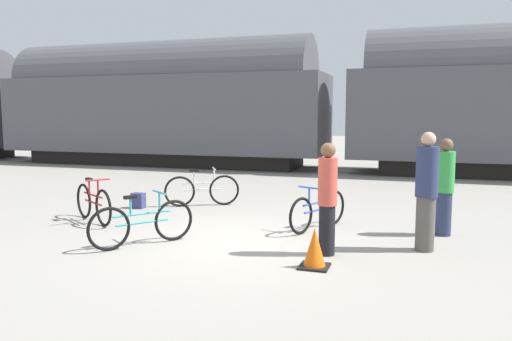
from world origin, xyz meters
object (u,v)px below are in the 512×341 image
object	(u,v)px
person_in_green	(445,187)
traffic_cone	(315,249)
person_in_red	(327,198)
bicycle_blue	(318,210)
backpack	(138,201)
bicycle_teal	(143,223)
bicycle_silver	(202,190)
freight_train	(339,100)
person_in_navy	(426,191)
bicycle_maroon	(93,203)

from	to	relation	value
person_in_green	traffic_cone	distance (m)	3.10
person_in_red	bicycle_blue	bearing A→B (deg)	4.19
traffic_cone	person_in_green	bearing A→B (deg)	55.09
person_in_red	person_in_green	world-z (taller)	person_in_green
backpack	traffic_cone	world-z (taller)	traffic_cone
bicycle_teal	bicycle_silver	size ratio (longest dim) A/B	0.97
freight_train	person_in_navy	world-z (taller)	freight_train
bicycle_teal	person_in_red	distance (m)	2.94
bicycle_silver	traffic_cone	xyz separation A→B (m)	(3.36, -3.73, -0.11)
bicycle_blue	person_in_red	world-z (taller)	person_in_red
traffic_cone	bicycle_teal	bearing A→B (deg)	174.40
person_in_green	bicycle_silver	bearing A→B (deg)	108.78
person_in_red	person_in_navy	xyz separation A→B (m)	(1.38, 0.70, 0.06)
person_in_green	person_in_navy	bearing A→B (deg)	-163.02
person_in_green	backpack	world-z (taller)	person_in_green
freight_train	bicycle_maroon	bearing A→B (deg)	-106.71
freight_train	traffic_cone	bearing A→B (deg)	-82.49
freight_train	bicycle_maroon	xyz separation A→B (m)	(-3.10, -10.31, -2.23)
bicycle_teal	person_in_navy	distance (m)	4.43
bicycle_maroon	bicycle_blue	bearing A→B (deg)	10.23
person_in_navy	freight_train	bearing A→B (deg)	19.22
bicycle_teal	backpack	bearing A→B (deg)	122.70
freight_train	bicycle_teal	world-z (taller)	freight_train
bicycle_teal	bicycle_silver	world-z (taller)	bicycle_silver
bicycle_blue	person_in_navy	bearing A→B (deg)	-26.35
freight_train	person_in_navy	xyz separation A→B (m)	(2.99, -10.45, -1.68)
bicycle_teal	backpack	xyz separation A→B (m)	(-1.77, 2.75, -0.19)
person_in_green	backpack	bearing A→B (deg)	117.61
bicycle_silver	person_in_red	size ratio (longest dim) A/B	0.90
backpack	traffic_cone	size ratio (longest dim) A/B	0.62
freight_train	bicycle_silver	distance (m)	8.58
bicycle_maroon	person_in_green	xyz separation A→B (m)	(6.39, 0.99, 0.48)
bicycle_silver	backpack	world-z (taller)	bicycle_silver
freight_train	backpack	world-z (taller)	freight_train
person_in_green	backpack	xyz separation A→B (m)	(-6.34, 0.53, -0.68)
bicycle_silver	person_in_green	bearing A→B (deg)	-13.63
bicycle_maroon	backpack	distance (m)	1.54
person_in_red	person_in_navy	bearing A→B (deg)	-74.44
person_in_navy	traffic_cone	bearing A→B (deg)	136.99
bicycle_blue	person_in_red	distance (m)	1.74
person_in_green	person_in_navy	xyz separation A→B (m)	(-0.31, -1.13, 0.07)
bicycle_blue	backpack	size ratio (longest dim) A/B	4.65
bicycle_maroon	person_in_green	world-z (taller)	person_in_green
freight_train	bicycle_blue	bearing A→B (deg)	-83.07
bicycle_silver	traffic_cone	distance (m)	5.02
person_in_navy	traffic_cone	size ratio (longest dim) A/B	3.31
bicycle_silver	person_in_green	distance (m)	5.27
person_in_green	person_in_navy	distance (m)	1.17
bicycle_maroon	person_in_red	xyz separation A→B (m)	(4.70, -0.84, 0.49)
backpack	traffic_cone	xyz separation A→B (m)	(4.59, -3.03, 0.08)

